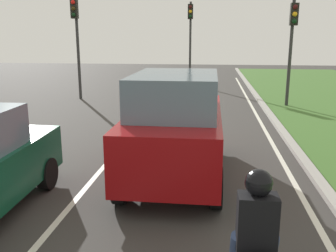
{
  "coord_description": "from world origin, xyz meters",
  "views": [
    {
      "loc": [
        1.81,
        1.45,
        3.0
      ],
      "look_at": [
        0.92,
        8.91,
        1.2
      ],
      "focal_mm": 39.56,
      "sensor_mm": 36.0,
      "label": 1
    }
  ],
  "objects": [
    {
      "name": "traffic_light_far_median",
      "position": [
        0.35,
        25.57,
        3.53
      ],
      "size": [
        0.32,
        0.5,
        5.17
      ],
      "color": "#2D2D2D",
      "rests_on": "ground"
    },
    {
      "name": "traffic_light_near_right",
      "position": [
        5.12,
        18.05,
        3.15
      ],
      "size": [
        0.32,
        0.5,
        4.69
      ],
      "color": "#2D2D2D",
      "rests_on": "ground"
    },
    {
      "name": "lane_line_right_edge",
      "position": [
        3.6,
        14.0,
        0.0
      ],
      "size": [
        0.12,
        32.0,
        0.01
      ],
      "primitive_type": "cube",
      "color": "silver",
      "rests_on": "ground"
    },
    {
      "name": "traffic_light_overhead_left",
      "position": [
        -4.73,
        19.07,
        3.39
      ],
      "size": [
        0.32,
        0.5,
        5.05
      ],
      "color": "#2D2D2D",
      "rests_on": "ground"
    },
    {
      "name": "lane_line_center",
      "position": [
        -0.7,
        14.0,
        0.0
      ],
      "size": [
        0.12,
        32.0,
        0.01
      ],
      "primitive_type": "cube",
      "color": "silver",
      "rests_on": "ground"
    },
    {
      "name": "rider_person",
      "position": [
        2.3,
        4.96,
        1.19
      ],
      "size": [
        0.51,
        0.41,
        1.16
      ],
      "rotation": [
        0.0,
        0.0,
        0.02
      ],
      "color": "black",
      "rests_on": "ground"
    },
    {
      "name": "ground_plane",
      "position": [
        0.0,
        14.0,
        0.0
      ],
      "size": [
        60.0,
        60.0,
        0.0
      ],
      "primitive_type": "plane",
      "color": "#383533"
    },
    {
      "name": "curb_right",
      "position": [
        4.1,
        14.0,
        0.06
      ],
      "size": [
        0.24,
        48.0,
        0.12
      ],
      "primitive_type": "cube",
      "color": "#9E9B93",
      "rests_on": "ground"
    },
    {
      "name": "car_suv_ahead",
      "position": [
        1.06,
        9.17,
        1.17
      ],
      "size": [
        1.97,
        4.5,
        2.28
      ],
      "rotation": [
        0.0,
        0.0,
        0.0
      ],
      "color": "maroon",
      "rests_on": "ground"
    }
  ]
}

